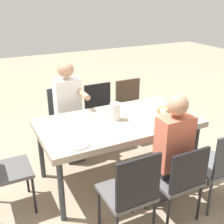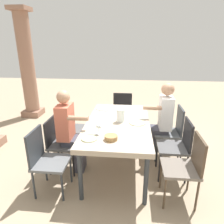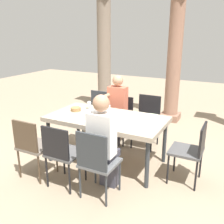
{
  "view_description": "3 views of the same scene",
  "coord_description": "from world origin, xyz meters",
  "px_view_note": "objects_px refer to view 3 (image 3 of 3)",
  "views": [
    {
      "loc": [
        1.41,
        2.66,
        2.15
      ],
      "look_at": [
        0.08,
        -0.01,
        0.89
      ],
      "focal_mm": 45.61,
      "sensor_mm": 36.0,
      "label": 1
    },
    {
      "loc": [
        -2.96,
        -0.21,
        1.98
      ],
      "look_at": [
        0.05,
        0.1,
        0.92
      ],
      "focal_mm": 32.59,
      "sensor_mm": 36.0,
      "label": 2
    },
    {
      "loc": [
        1.83,
        -3.36,
        2.07
      ],
      "look_at": [
        0.1,
        0.0,
        0.87
      ],
      "focal_mm": 41.07,
      "sensor_mm": 36.0,
      "label": 3
    }
  ],
  "objects_px": {
    "chair_head_east": "(192,149)",
    "diner_woman_green": "(116,108)",
    "dining_table": "(107,121)",
    "chair_mid_south": "(62,151)",
    "plate_0": "(84,106)",
    "chair_west_south": "(33,144)",
    "stone_column_centre": "(174,60)",
    "diner_man_white": "(104,141)",
    "plate_2": "(152,116)",
    "water_pitcher": "(107,112)",
    "bread_basket": "(76,109)",
    "wine_glass_0": "(89,103)",
    "chair_mid_north": "(120,116)",
    "chair_east_south": "(97,160)",
    "plate_1": "(95,122)",
    "chair_west_north": "(97,111)",
    "stone_column_near": "(104,55)",
    "chair_east_north": "(147,118)"
  },
  "relations": [
    {
      "from": "stone_column_centre",
      "to": "chair_east_south",
      "type": "bearing_deg",
      "value": -90.4
    },
    {
      "from": "chair_head_east",
      "to": "stone_column_near",
      "type": "distance_m",
      "value": 3.9
    },
    {
      "from": "diner_woman_green",
      "to": "plate_0",
      "type": "bearing_deg",
      "value": -137.71
    },
    {
      "from": "plate_2",
      "to": "water_pitcher",
      "type": "bearing_deg",
      "value": -149.14
    },
    {
      "from": "water_pitcher",
      "to": "stone_column_near",
      "type": "bearing_deg",
      "value": 119.6
    },
    {
      "from": "bread_basket",
      "to": "chair_mid_south",
      "type": "bearing_deg",
      "value": -65.98
    },
    {
      "from": "stone_column_near",
      "to": "diner_man_white",
      "type": "bearing_deg",
      "value": -61.21
    },
    {
      "from": "chair_mid_south",
      "to": "diner_man_white",
      "type": "bearing_deg",
      "value": 19.09
    },
    {
      "from": "chair_mid_south",
      "to": "plate_0",
      "type": "bearing_deg",
      "value": 109.57
    },
    {
      "from": "chair_east_south",
      "to": "stone_column_centre",
      "type": "relative_size",
      "value": 0.32
    },
    {
      "from": "wine_glass_0",
      "to": "bread_basket",
      "type": "relative_size",
      "value": 0.87
    },
    {
      "from": "bread_basket",
      "to": "wine_glass_0",
      "type": "bearing_deg",
      "value": 50.2
    },
    {
      "from": "chair_east_south",
      "to": "plate_1",
      "type": "bearing_deg",
      "value": 122.01
    },
    {
      "from": "dining_table",
      "to": "chair_head_east",
      "type": "height_order",
      "value": "chair_head_east"
    },
    {
      "from": "chair_mid_south",
      "to": "diner_woman_green",
      "type": "distance_m",
      "value": 1.64
    },
    {
      "from": "chair_head_east",
      "to": "stone_column_centre",
      "type": "height_order",
      "value": "stone_column_centre"
    },
    {
      "from": "chair_head_east",
      "to": "wine_glass_0",
      "type": "relative_size",
      "value": 5.95
    },
    {
      "from": "plate_0",
      "to": "plate_2",
      "type": "distance_m",
      "value": 1.26
    },
    {
      "from": "diner_man_white",
      "to": "plate_0",
      "type": "height_order",
      "value": "diner_man_white"
    },
    {
      "from": "water_pitcher",
      "to": "dining_table",
      "type": "bearing_deg",
      "value": 120.22
    },
    {
      "from": "chair_head_east",
      "to": "water_pitcher",
      "type": "xyz_separation_m",
      "value": [
        -1.32,
        -0.04,
        0.35
      ]
    },
    {
      "from": "diner_man_white",
      "to": "plate_1",
      "type": "height_order",
      "value": "diner_man_white"
    },
    {
      "from": "diner_woman_green",
      "to": "plate_0",
      "type": "xyz_separation_m",
      "value": [
        -0.44,
        -0.4,
        0.09
      ]
    },
    {
      "from": "stone_column_near",
      "to": "diner_woman_green",
      "type": "bearing_deg",
      "value": -55.52
    },
    {
      "from": "dining_table",
      "to": "chair_east_north",
      "type": "xyz_separation_m",
      "value": [
        0.35,
        0.92,
        -0.17
      ]
    },
    {
      "from": "diner_woman_green",
      "to": "stone_column_near",
      "type": "distance_m",
      "value": 2.35
    },
    {
      "from": "chair_mid_south",
      "to": "chair_head_east",
      "type": "distance_m",
      "value": 1.78
    },
    {
      "from": "chair_head_east",
      "to": "diner_woman_green",
      "type": "height_order",
      "value": "diner_woman_green"
    },
    {
      "from": "wine_glass_0",
      "to": "water_pitcher",
      "type": "bearing_deg",
      "value": -28.54
    },
    {
      "from": "plate_1",
      "to": "bread_basket",
      "type": "height_order",
      "value": "bread_basket"
    },
    {
      "from": "water_pitcher",
      "to": "bread_basket",
      "type": "distance_m",
      "value": 0.65
    },
    {
      "from": "stone_column_near",
      "to": "bread_basket",
      "type": "bearing_deg",
      "value": -71.61
    },
    {
      "from": "chair_east_south",
      "to": "water_pitcher",
      "type": "bearing_deg",
      "value": 110.71
    },
    {
      "from": "diner_man_white",
      "to": "stone_column_centre",
      "type": "relative_size",
      "value": 0.46
    },
    {
      "from": "dining_table",
      "to": "chair_west_north",
      "type": "relative_size",
      "value": 2.04
    },
    {
      "from": "chair_mid_north",
      "to": "diner_man_white",
      "type": "bearing_deg",
      "value": -71.68
    },
    {
      "from": "chair_head_east",
      "to": "plate_0",
      "type": "height_order",
      "value": "chair_head_east"
    },
    {
      "from": "plate_1",
      "to": "diner_woman_green",
      "type": "bearing_deg",
      "value": 99.09
    },
    {
      "from": "diner_man_white",
      "to": "bread_basket",
      "type": "distance_m",
      "value": 1.24
    },
    {
      "from": "plate_1",
      "to": "chair_mid_north",
      "type": "bearing_deg",
      "value": 97.57
    },
    {
      "from": "wine_glass_0",
      "to": "chair_head_east",
      "type": "bearing_deg",
      "value": -7.13
    },
    {
      "from": "diner_man_white",
      "to": "plate_2",
      "type": "relative_size",
      "value": 5.18
    },
    {
      "from": "stone_column_centre",
      "to": "chair_mid_north",
      "type": "bearing_deg",
      "value": -109.08
    },
    {
      "from": "chair_west_south",
      "to": "stone_column_centre",
      "type": "height_order",
      "value": "stone_column_centre"
    },
    {
      "from": "stone_column_near",
      "to": "stone_column_centre",
      "type": "xyz_separation_m",
      "value": [
        1.83,
        0.0,
        -0.05
      ]
    },
    {
      "from": "plate_1",
      "to": "diner_man_white",
      "type": "bearing_deg",
      "value": -47.88
    },
    {
      "from": "plate_0",
      "to": "stone_column_centre",
      "type": "bearing_deg",
      "value": 65.65
    },
    {
      "from": "bread_basket",
      "to": "chair_head_east",
      "type": "bearing_deg",
      "value": -1.27
    },
    {
      "from": "dining_table",
      "to": "chair_west_north",
      "type": "distance_m",
      "value": 1.17
    },
    {
      "from": "chair_east_south",
      "to": "bread_basket",
      "type": "xyz_separation_m",
      "value": [
        -0.97,
        0.96,
        0.27
      ]
    }
  ]
}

